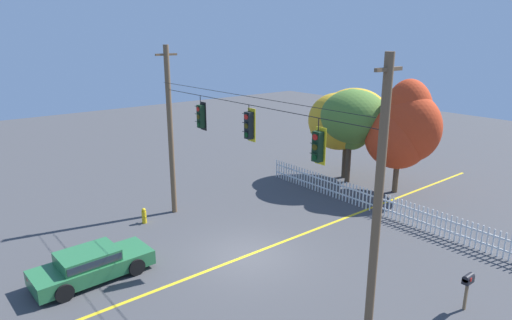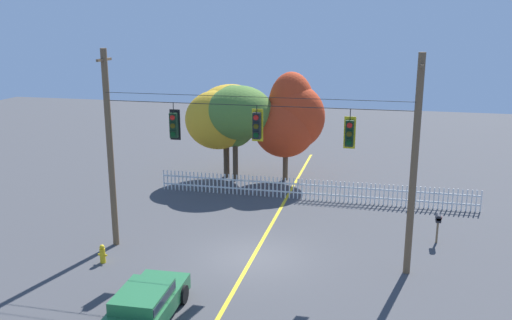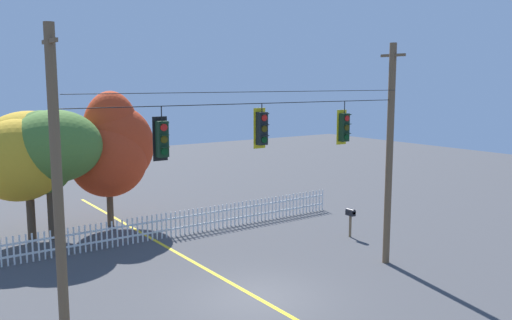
# 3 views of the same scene
# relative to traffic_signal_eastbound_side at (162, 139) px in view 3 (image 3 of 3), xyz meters

# --- Properties ---
(ground) EXTENTS (80.00, 80.00, 0.00)m
(ground) POSITION_rel_traffic_signal_eastbound_side_xyz_m (3.19, -0.01, -5.33)
(ground) COLOR #424244
(lane_centerline_stripe) EXTENTS (0.16, 36.00, 0.01)m
(lane_centerline_stripe) POSITION_rel_traffic_signal_eastbound_side_xyz_m (3.19, -0.01, -5.33)
(lane_centerline_stripe) COLOR gold
(lane_centerline_stripe) RESTS_ON ground
(signal_support_span) EXTENTS (12.34, 1.10, 8.29)m
(signal_support_span) POSITION_rel_traffic_signal_eastbound_side_xyz_m (3.19, -0.01, -1.10)
(signal_support_span) COLOR brown
(signal_support_span) RESTS_ON ground
(traffic_signal_eastbound_side) EXTENTS (0.43, 0.38, 1.51)m
(traffic_signal_eastbound_side) POSITION_rel_traffic_signal_eastbound_side_xyz_m (0.00, 0.00, 0.00)
(traffic_signal_eastbound_side) COLOR black
(traffic_signal_northbound_secondary) EXTENTS (0.43, 0.38, 1.40)m
(traffic_signal_northbound_secondary) POSITION_rel_traffic_signal_eastbound_side_xyz_m (3.36, 0.00, 0.13)
(traffic_signal_northbound_secondary) COLOR black
(traffic_signal_southbound_primary) EXTENTS (0.43, 0.38, 1.51)m
(traffic_signal_southbound_primary) POSITION_rel_traffic_signal_eastbound_side_xyz_m (6.86, -0.00, -0.01)
(traffic_signal_southbound_primary) COLOR black
(white_picket_fence) EXTENTS (16.99, 0.06, 1.13)m
(white_picket_fence) POSITION_rel_traffic_signal_eastbound_side_xyz_m (4.59, 7.88, -4.76)
(white_picket_fence) COLOR white
(white_picket_fence) RESTS_ON ground
(autumn_maple_near_fence) EXTENTS (4.67, 4.40, 5.63)m
(autumn_maple_near_fence) POSITION_rel_traffic_signal_eastbound_side_xyz_m (-1.19, 11.21, -1.52)
(autumn_maple_near_fence) COLOR #473828
(autumn_maple_near_fence) RESTS_ON ground
(autumn_maple_mid) EXTENTS (4.00, 3.70, 5.70)m
(autumn_maple_mid) POSITION_rel_traffic_signal_eastbound_side_xyz_m (-0.27, 10.65, -1.32)
(autumn_maple_mid) COLOR #473828
(autumn_maple_mid) RESTS_ON ground
(autumn_oak_far_east) EXTENTS (4.15, 3.35, 6.46)m
(autumn_oak_far_east) POSITION_rel_traffic_signal_eastbound_side_xyz_m (2.73, 11.33, -1.57)
(autumn_oak_far_east) COLOR brown
(autumn_oak_far_east) RESTS_ON ground
(roadside_mailbox) EXTENTS (0.25, 0.44, 1.29)m
(roadside_mailbox) POSITION_rel_traffic_signal_eastbound_side_xyz_m (10.59, 3.28, -4.28)
(roadside_mailbox) COLOR brown
(roadside_mailbox) RESTS_ON ground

